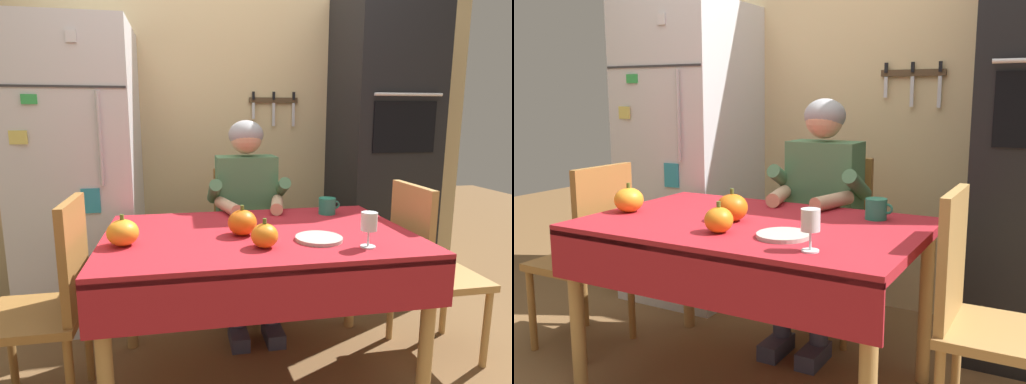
% 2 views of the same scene
% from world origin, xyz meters
% --- Properties ---
extents(back_wall_assembly, '(3.70, 0.13, 2.60)m').
position_xyz_m(back_wall_assembly, '(0.05, 1.35, 1.30)').
color(back_wall_assembly, '#D1B784').
rests_on(back_wall_assembly, ground).
extents(refrigerator, '(0.68, 0.71, 1.80)m').
position_xyz_m(refrigerator, '(-0.95, 0.96, 0.90)').
color(refrigerator, silver).
rests_on(refrigerator, ground).
extents(dining_table, '(1.40, 0.90, 0.74)m').
position_xyz_m(dining_table, '(0.00, 0.08, 0.66)').
color(dining_table, tan).
rests_on(dining_table, ground).
extents(chair_behind_person, '(0.40, 0.40, 0.93)m').
position_xyz_m(chair_behind_person, '(0.05, 0.87, 0.51)').
color(chair_behind_person, '#9E6B33').
rests_on(chair_behind_person, ground).
extents(seated_person, '(0.47, 0.55, 1.25)m').
position_xyz_m(seated_person, '(0.05, 0.68, 0.74)').
color(seated_person, '#38384C').
rests_on(seated_person, ground).
extents(chair_right_side, '(0.40, 0.40, 0.93)m').
position_xyz_m(chair_right_side, '(0.90, 0.14, 0.51)').
color(chair_right_side, tan).
rests_on(chair_right_side, ground).
extents(chair_left_side, '(0.40, 0.40, 0.93)m').
position_xyz_m(chair_left_side, '(-0.90, 0.05, 0.51)').
color(chair_left_side, '#9E6B33').
rests_on(chair_left_side, ground).
extents(coffee_mug, '(0.12, 0.09, 0.09)m').
position_xyz_m(coffee_mug, '(0.44, 0.38, 0.78)').
color(coffee_mug, '#237F66').
rests_on(coffee_mug, dining_table).
extents(wine_glass, '(0.07, 0.07, 0.15)m').
position_xyz_m(wine_glass, '(0.40, -0.21, 0.84)').
color(wine_glass, white).
rests_on(wine_glass, dining_table).
extents(pumpkin_large, '(0.13, 0.13, 0.13)m').
position_xyz_m(pumpkin_large, '(-0.59, -0.00, 0.80)').
color(pumpkin_large, orange).
rests_on(pumpkin_large, dining_table).
extents(pumpkin_medium, '(0.13, 0.13, 0.14)m').
position_xyz_m(pumpkin_medium, '(-0.08, 0.06, 0.80)').
color(pumpkin_medium, orange).
rests_on(pumpkin_medium, dining_table).
extents(pumpkin_small, '(0.11, 0.11, 0.12)m').
position_xyz_m(pumpkin_small, '(-0.02, -0.13, 0.79)').
color(pumpkin_small, orange).
rests_on(pumpkin_small, dining_table).
extents(serving_tray, '(0.20, 0.20, 0.02)m').
position_xyz_m(serving_tray, '(0.23, -0.08, 0.75)').
color(serving_tray, '#B7B2A8').
rests_on(serving_tray, dining_table).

